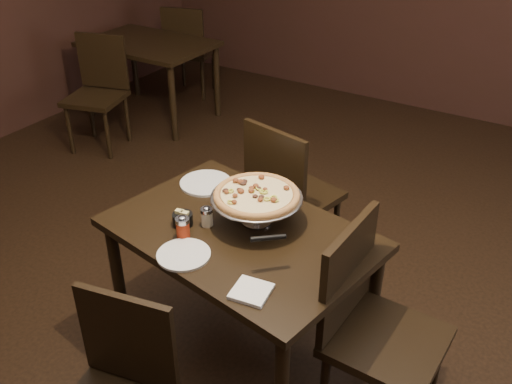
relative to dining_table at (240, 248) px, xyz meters
The scene contains 15 objects.
room 0.79m from the dining_table, 51.67° to the right, with size 6.04×7.04×2.84m.
dining_table is the anchor object (origin of this frame).
background_table 3.00m from the dining_table, 138.60° to the left, with size 1.10×0.73×0.68m.
pizza_stand 0.25m from the dining_table, 75.61° to the left, with size 0.40×0.40×0.17m.
parmesan_shaker 0.20m from the dining_table, 164.41° to the right, with size 0.05×0.05×0.09m.
pepper_flake_shaker 0.28m from the dining_table, 136.59° to the right, with size 0.06×0.06×0.10m.
packet_caddy 0.28m from the dining_table, 158.58° to the right, with size 0.09×0.09×0.07m.
napkin_stack 0.42m from the dining_table, 50.90° to the right, with size 0.14×0.14×0.01m, color white.
plate_left 0.44m from the dining_table, 145.90° to the left, with size 0.25×0.25×0.01m, color white.
plate_near 0.30m from the dining_table, 109.34° to the right, with size 0.22×0.22×0.01m, color white.
serving_spatula 0.35m from the dining_table, 32.72° to the right, with size 0.18×0.18×0.03m.
chair_far 0.74m from the dining_table, 102.09° to the left, with size 0.50×0.50×0.89m.
chair_side 0.64m from the dining_table, ahead, with size 0.44×0.44×0.91m.
bg_chair_far 3.43m from the dining_table, 131.57° to the left, with size 0.51×0.51×0.87m.
bg_chair_near 2.57m from the dining_table, 149.19° to the left, with size 0.51×0.51×0.88m.
Camera 1 is at (1.17, -1.63, 2.10)m, focal length 40.00 mm.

